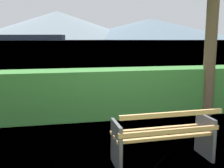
% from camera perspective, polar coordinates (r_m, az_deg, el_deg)
% --- Properties ---
extents(ground_plane, '(1400.00, 1400.00, 0.00)m').
position_cam_1_polar(ground_plane, '(4.33, 10.64, -15.98)').
color(ground_plane, olive).
extents(water_surface, '(620.00, 620.00, 0.00)m').
position_cam_1_polar(water_surface, '(312.72, -11.56, 9.25)').
color(water_surface, '#6B8EA3').
rests_on(water_surface, ground_plane).
extents(park_bench, '(1.56, 0.62, 0.87)m').
position_cam_1_polar(park_bench, '(4.12, 11.16, -11.01)').
color(park_bench, tan).
rests_on(park_bench, ground_plane).
extents(hedge_row, '(13.42, 0.84, 1.15)m').
position_cam_1_polar(hedge_row, '(6.46, 2.24, -1.79)').
color(hedge_row, '#387A33').
rests_on(hedge_row, ground_plane).
extents(cargo_ship_large, '(112.12, 44.28, 19.04)m').
position_cam_1_polar(cargo_ship_large, '(315.17, -22.13, 9.71)').
color(cargo_ship_large, '#2D384C').
rests_on(cargo_ship_large, water_surface).
extents(distant_hills, '(867.49, 427.61, 60.79)m').
position_cam_1_polar(distant_hills, '(574.41, -14.43, 11.86)').
color(distant_hills, slate).
rests_on(distant_hills, ground_plane).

